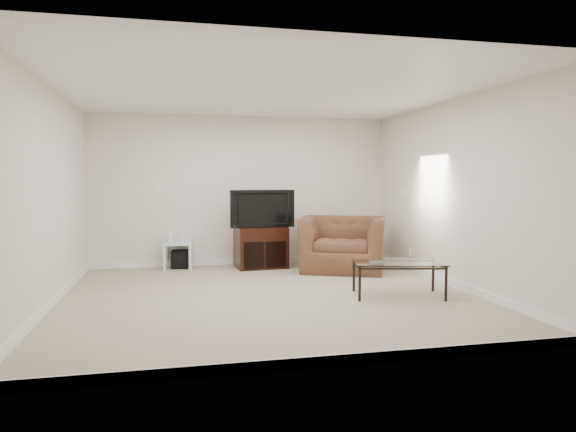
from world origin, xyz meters
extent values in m
plane|color=tan|center=(0.00, 0.00, 0.00)|extent=(5.00, 5.00, 0.00)
plane|color=white|center=(0.00, 0.00, 2.50)|extent=(5.00, 5.00, 0.00)
cube|color=silver|center=(0.00, 2.50, 1.25)|extent=(5.00, 0.02, 2.50)
cube|color=silver|center=(-2.50, 0.00, 1.25)|extent=(0.02, 5.00, 2.50)
cube|color=silver|center=(2.50, 0.00, 1.25)|extent=(0.02, 5.00, 2.50)
cube|color=white|center=(-1.40, 2.49, 1.25)|extent=(0.12, 0.02, 0.12)
cube|color=white|center=(2.49, 1.60, 1.25)|extent=(0.02, 0.09, 0.13)
cube|color=white|center=(2.49, 1.30, 0.30)|extent=(0.02, 0.08, 0.12)
cube|color=black|center=(0.24, 2.02, 0.56)|extent=(0.50, 0.37, 0.07)
imported|color=black|center=(0.24, 2.03, 0.97)|extent=(0.98, 0.24, 0.60)
cube|color=black|center=(-1.05, 2.30, 0.15)|extent=(0.30, 0.30, 0.27)
cube|color=white|center=(-1.19, 2.27, 0.52)|extent=(0.06, 0.15, 0.20)
cube|color=silver|center=(-1.03, 2.26, 0.51)|extent=(0.06, 0.13, 0.17)
imported|color=#492B1C|center=(1.46, 1.55, 0.57)|extent=(1.53, 1.28, 1.14)
cube|color=#B2B2B7|center=(1.25, -0.37, 0.44)|extent=(0.17, 0.05, 0.02)
camera|label=1|loc=(-1.14, -6.14, 1.43)|focal=32.00mm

